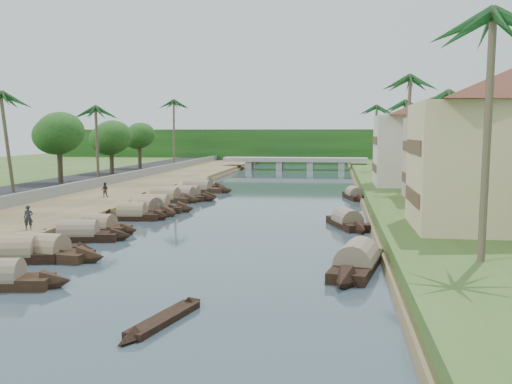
# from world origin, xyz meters

# --- Properties ---
(ground) EXTENTS (220.00, 220.00, 0.00)m
(ground) POSITION_xyz_m (0.00, 0.00, 0.00)
(ground) COLOR #33444D
(ground) RESTS_ON ground
(left_bank) EXTENTS (10.00, 180.00, 0.80)m
(left_bank) POSITION_xyz_m (-16.00, 20.00, 0.40)
(left_bank) COLOR brown
(left_bank) RESTS_ON ground
(right_bank) EXTENTS (16.00, 180.00, 1.20)m
(right_bank) POSITION_xyz_m (19.00, 20.00, 0.60)
(right_bank) COLOR #355522
(right_bank) RESTS_ON ground
(road) EXTENTS (8.00, 180.00, 1.40)m
(road) POSITION_xyz_m (-24.50, 20.00, 0.70)
(road) COLOR black
(road) RESTS_ON ground
(retaining_wall) EXTENTS (0.40, 180.00, 1.10)m
(retaining_wall) POSITION_xyz_m (-20.20, 20.00, 1.35)
(retaining_wall) COLOR slate
(retaining_wall) RESTS_ON left_bank
(treeline) EXTENTS (120.00, 14.00, 8.00)m
(treeline) POSITION_xyz_m (0.00, 100.00, 4.00)
(treeline) COLOR #143E11
(treeline) RESTS_ON ground
(bridge) EXTENTS (28.00, 4.00, 2.40)m
(bridge) POSITION_xyz_m (0.00, 72.00, 1.72)
(bridge) COLOR #98988F
(bridge) RESTS_ON ground
(building_mid) EXTENTS (14.11, 14.11, 9.70)m
(building_mid) POSITION_xyz_m (19.99, 14.00, 6.13)
(building_mid) COLOR beige
(building_mid) RESTS_ON right_bank
(building_far) EXTENTS (15.59, 15.59, 10.20)m
(building_far) POSITION_xyz_m (18.99, 28.00, 6.38)
(building_far) COLOR beige
(building_far) RESTS_ON right_bank
(building_distant) EXTENTS (12.62, 12.62, 9.20)m
(building_distant) POSITION_xyz_m (19.99, 48.00, 5.88)
(building_distant) COLOR #D1B68C
(building_distant) RESTS_ON right_bank
(sampan_1) EXTENTS (7.16, 2.98, 2.10)m
(sampan_1) POSITION_xyz_m (-10.01, -10.05, 0.41)
(sampan_1) COLOR black
(sampan_1) RESTS_ON ground
(sampan_2) EXTENTS (8.53, 2.67, 2.21)m
(sampan_2) POSITION_xyz_m (-8.83, -9.24, 0.42)
(sampan_2) COLOR black
(sampan_2) RESTS_ON ground
(sampan_3) EXTENTS (7.55, 2.83, 2.02)m
(sampan_3) POSITION_xyz_m (-9.22, -3.62, 0.41)
(sampan_3) COLOR black
(sampan_3) RESTS_ON ground
(sampan_4) EXTENTS (6.68, 2.64, 1.91)m
(sampan_4) POSITION_xyz_m (-9.17, -0.26, 0.41)
(sampan_4) COLOR black
(sampan_4) RESTS_ON ground
(sampan_5) EXTENTS (6.66, 2.23, 2.11)m
(sampan_5) POSITION_xyz_m (-8.94, 5.88, 0.41)
(sampan_5) COLOR black
(sampan_5) RESTS_ON ground
(sampan_6) EXTENTS (7.70, 4.81, 2.28)m
(sampan_6) POSITION_xyz_m (-8.95, 9.31, 0.42)
(sampan_6) COLOR black
(sampan_6) RESTS_ON ground
(sampan_7) EXTENTS (7.04, 3.96, 1.91)m
(sampan_7) POSITION_xyz_m (-8.93, 9.31, 0.41)
(sampan_7) COLOR black
(sampan_7) RESTS_ON ground
(sampan_8) EXTENTS (7.89, 2.37, 2.39)m
(sampan_8) POSITION_xyz_m (-8.66, 10.81, 0.42)
(sampan_8) COLOR black
(sampan_8) RESTS_ON ground
(sampan_9) EXTENTS (8.76, 3.16, 2.18)m
(sampan_9) POSITION_xyz_m (-8.66, 20.04, 0.41)
(sampan_9) COLOR black
(sampan_9) RESTS_ON ground
(sampan_10) EXTENTS (8.43, 3.12, 2.27)m
(sampan_10) POSITION_xyz_m (-9.82, 18.22, 0.42)
(sampan_10) COLOR black
(sampan_10) RESTS_ON ground
(sampan_11) EXTENTS (7.18, 2.35, 2.05)m
(sampan_11) POSITION_xyz_m (-8.22, 21.47, 0.41)
(sampan_11) COLOR black
(sampan_11) RESTS_ON ground
(sampan_12) EXTENTS (9.59, 2.80, 2.24)m
(sampan_12) POSITION_xyz_m (-8.87, 28.38, 0.42)
(sampan_12) COLOR black
(sampan_12) RESTS_ON ground
(sampan_13) EXTENTS (8.16, 4.28, 2.21)m
(sampan_13) POSITION_xyz_m (-9.53, 32.73, 0.42)
(sampan_13) COLOR black
(sampan_13) RESTS_ON ground
(sampan_14) EXTENTS (3.63, 9.70, 2.30)m
(sampan_14) POSITION_xyz_m (9.23, -9.36, 0.42)
(sampan_14) COLOR black
(sampan_14) RESTS_ON ground
(sampan_15) EXTENTS (3.93, 7.61, 2.04)m
(sampan_15) POSITION_xyz_m (8.96, 4.63, 0.41)
(sampan_15) COLOR black
(sampan_15) RESTS_ON ground
(sampan_16) EXTENTS (2.95, 7.62, 1.88)m
(sampan_16) POSITION_xyz_m (10.08, 23.94, 0.41)
(sampan_16) COLOR black
(sampan_16) RESTS_ON ground
(canoe_0) EXTENTS (2.30, 6.00, 0.79)m
(canoe_0) POSITION_xyz_m (1.53, -18.95, 0.10)
(canoe_0) COLOR black
(canoe_0) RESTS_ON ground
(canoe_1) EXTENTS (5.46, 1.37, 0.87)m
(canoe_1) POSITION_xyz_m (-9.57, -6.23, 0.10)
(canoe_1) COLOR black
(canoe_1) RESTS_ON ground
(canoe_2) EXTENTS (4.32, 3.12, 0.68)m
(canoe_2) POSITION_xyz_m (-10.20, 15.39, 0.10)
(canoe_2) COLOR black
(canoe_2) RESTS_ON ground
(palm_0) EXTENTS (3.20, 3.20, 13.13)m
(palm_0) POSITION_xyz_m (15.00, -11.65, 12.48)
(palm_0) COLOR brown
(palm_0) RESTS_ON ground
(palm_1) EXTENTS (3.20, 3.20, 10.54)m
(palm_1) POSITION_xyz_m (16.00, 4.72, 9.98)
(palm_1) COLOR brown
(palm_1) RESTS_ON ground
(palm_2) EXTENTS (3.20, 3.20, 13.24)m
(palm_2) POSITION_xyz_m (15.00, 20.24, 12.58)
(palm_2) COLOR brown
(palm_2) RESTS_ON ground
(palm_3) EXTENTS (3.20, 3.20, 11.54)m
(palm_3) POSITION_xyz_m (16.00, 36.08, 10.97)
(palm_3) COLOR brown
(palm_3) RESTS_ON ground
(palm_5) EXTENTS (3.20, 3.20, 11.24)m
(palm_5) POSITION_xyz_m (-24.00, 12.87, 10.87)
(palm_5) COLOR brown
(palm_5) RESTS_ON ground
(palm_6) EXTENTS (3.20, 3.20, 10.56)m
(palm_6) POSITION_xyz_m (-22.00, 29.16, 10.21)
(palm_6) COLOR brown
(palm_6) RESTS_ON ground
(palm_7) EXTENTS (3.20, 3.20, 11.77)m
(palm_7) POSITION_xyz_m (14.00, 53.89, 11.17)
(palm_7) COLOR brown
(palm_7) RESTS_ON ground
(palm_8) EXTENTS (3.20, 3.20, 12.94)m
(palm_8) POSITION_xyz_m (-20.50, 58.41, 12.50)
(palm_8) COLOR brown
(palm_8) RESTS_ON ground
(tree_3) EXTENTS (5.46, 5.46, 8.03)m
(tree_3) POSITION_xyz_m (-24.00, 23.10, 7.10)
(tree_3) COLOR #413525
(tree_3) RESTS_ON ground
(tree_4) EXTENTS (5.47, 5.47, 7.38)m
(tree_4) POSITION_xyz_m (-24.00, 38.59, 6.46)
(tree_4) COLOR #413525
(tree_4) RESTS_ON ground
(tree_5) EXTENTS (4.70, 4.70, 7.26)m
(tree_5) POSITION_xyz_m (-24.00, 50.42, 6.63)
(tree_5) COLOR #413525
(tree_5) RESTS_ON ground
(tree_6) EXTENTS (4.06, 4.06, 6.89)m
(tree_6) POSITION_xyz_m (24.00, 29.84, 6.30)
(tree_6) COLOR #413525
(tree_6) RESTS_ON ground
(person_near) EXTENTS (0.72, 0.66, 1.65)m
(person_near) POSITION_xyz_m (-12.41, -4.29, 1.62)
(person_near) COLOR #25252C
(person_near) RESTS_ON left_bank
(person_far) EXTENTS (0.81, 0.68, 1.49)m
(person_far) POSITION_xyz_m (-15.15, 14.99, 1.54)
(person_far) COLOR #332C24
(person_far) RESTS_ON left_bank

